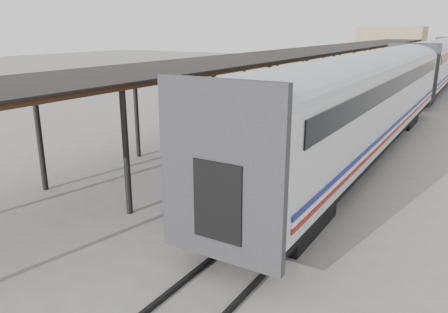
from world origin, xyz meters
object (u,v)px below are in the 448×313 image
luggage_tug (306,103)px  porter (194,164)px  pedestrian (274,112)px  baggage_cart (200,189)px

luggage_tug → porter: (3.37, -18.34, 1.07)m
luggage_tug → pedestrian: (0.11, -5.57, 0.32)m
porter → pedestrian: size_ratio=0.88×
baggage_cart → porter: porter is taller
baggage_cart → porter: bearing=-88.6°
baggage_cart → porter: size_ratio=1.59×
baggage_cart → luggage_tug: luggage_tug is taller
porter → pedestrian: (-3.25, 12.77, -0.75)m
porter → pedestrian: 13.20m
baggage_cart → pedestrian: (-3.00, 12.12, 0.31)m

